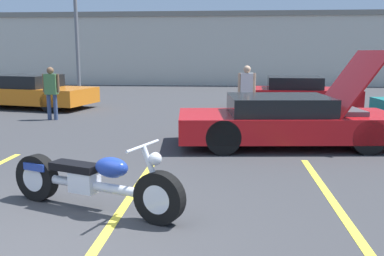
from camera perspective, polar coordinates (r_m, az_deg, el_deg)
ground_plane at (r=4.94m, az=-21.45°, el=-15.12°), size 80.00×80.00×0.00m
parking_stripe_middle at (r=5.81m, az=-9.30°, el=-10.61°), size 0.12×5.62×0.01m
parking_stripe_back at (r=5.84m, az=19.49°, el=-10.98°), size 0.12×5.62×0.01m
far_building at (r=28.02m, az=0.54°, el=10.77°), size 32.00×4.20×4.40m
light_pole at (r=22.39m, az=-15.11°, el=15.67°), size 1.21×0.28×7.88m
motorcycle at (r=5.72m, az=-13.07°, el=-6.99°), size 2.49×1.14×0.96m
show_car_hood_open at (r=9.59m, az=12.63°, el=1.01°), size 4.86×2.31×2.08m
parked_car_left_row at (r=16.86m, az=-20.66°, el=4.53°), size 4.82×2.90×1.20m
parked_car_mid_row at (r=16.07m, az=13.88°, el=4.54°), size 4.27×2.15×1.15m
spectator_near_motorcycle at (r=12.64m, az=7.29°, el=5.22°), size 0.52×0.22×1.65m
spectator_midground at (r=13.59m, az=-18.26°, el=4.98°), size 0.52×0.21×1.60m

